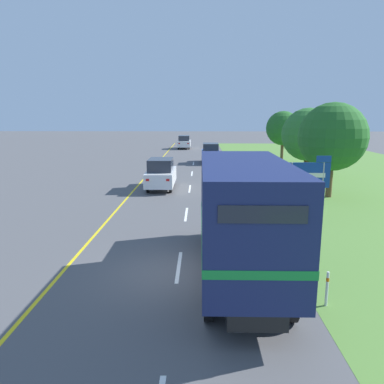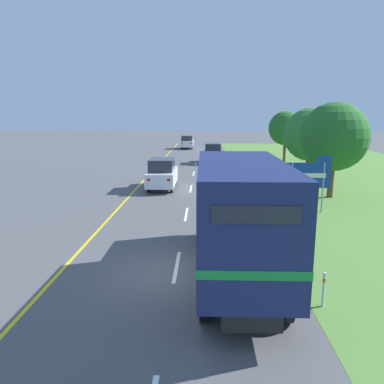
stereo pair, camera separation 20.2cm
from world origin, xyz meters
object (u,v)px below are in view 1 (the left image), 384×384
lead_car_white_ahead (184,142)px  highway_sign (308,176)px  roadside_tree_near (333,137)px  delineator_post (327,288)px  roadside_tree_far (283,128)px  roadside_tree_mid (308,135)px  horse_trailer_truck (241,214)px  lead_car_white (161,174)px  lead_car_blue_ahead (210,153)px

lead_car_white_ahead → highway_sign: (7.83, -36.00, 0.89)m
roadside_tree_near → delineator_post: (-4.51, -13.37, -3.13)m
highway_sign → roadside_tree_far: bearing=81.5°
roadside_tree_near → delineator_post: size_ratio=5.96×
roadside_tree_near → roadside_tree_far: roadside_tree_near is taller
roadside_tree_mid → roadside_tree_far: (-0.14, 8.69, 0.18)m
horse_trailer_truck → lead_car_white: 14.53m
lead_car_white → lead_car_blue_ahead: 14.27m
roadside_tree_far → lead_car_blue_ahead: bearing=-174.8°
lead_car_white → highway_sign: bearing=-36.1°
highway_sign → delineator_post: (-2.16, -9.74, -1.35)m
lead_car_white_ahead → roadside_tree_mid: bearing=-65.6°
lead_car_blue_ahead → roadside_tree_mid: (7.62, -8.01, 2.33)m
roadside_tree_mid → highway_sign: bearing=-105.3°
roadside_tree_far → delineator_post: size_ratio=5.56×
roadside_tree_mid → delineator_post: (-5.36, -21.45, -2.83)m
lead_car_white → lead_car_white_ahead: lead_car_white is taller
lead_car_blue_ahead → delineator_post: lead_car_blue_ahead is taller
highway_sign → roadside_tree_near: bearing=57.0°
lead_car_blue_ahead → roadside_tree_far: size_ratio=0.77×
roadside_tree_mid → roadside_tree_far: bearing=90.9°
lead_car_blue_ahead → highway_sign: size_ratio=1.41×
lead_car_white_ahead → delineator_post: lead_car_white_ahead is taller
lead_car_white → highway_sign: size_ratio=1.44×
lead_car_blue_ahead → roadside_tree_near: size_ratio=0.72×
lead_car_blue_ahead → roadside_tree_near: bearing=-67.2°
delineator_post → horse_trailer_truck: bearing=141.1°
roadside_tree_mid → delineator_post: size_ratio=5.75×
lead_car_white → highway_sign: highway_sign is taller
lead_car_white → lead_car_white_ahead: (0.29, 30.07, -0.06)m
horse_trailer_truck → lead_car_white: size_ratio=1.97×
roadside_tree_far → lead_car_white_ahead: bearing=124.9°
roadside_tree_near → roadside_tree_mid: 8.13m
delineator_post → roadside_tree_near: bearing=71.4°
lead_car_white → lead_car_blue_ahead: size_ratio=1.02×
horse_trailer_truck → lead_car_white_ahead: size_ratio=2.01×
lead_car_white_ahead → delineator_post: bearing=-82.9°
roadside_tree_near → lead_car_white_ahead: bearing=107.4°
lead_car_blue_ahead → delineator_post: 29.55m
lead_car_white → roadside_tree_mid: 12.91m
lead_car_white_ahead → lead_car_white: bearing=-90.6°
lead_car_white_ahead → roadside_tree_near: bearing=-72.6°
horse_trailer_truck → lead_car_white: (-3.85, 13.97, -1.02)m
roadside_tree_near → delineator_post: bearing=-108.6°
lead_car_white → roadside_tree_far: 18.45m
highway_sign → roadside_tree_far: (3.05, 20.40, 1.67)m
horse_trailer_truck → roadside_tree_mid: size_ratio=1.51×
roadside_tree_mid → delineator_post: roadside_tree_mid is taller
lead_car_white → roadside_tree_far: size_ratio=0.79×
lead_car_blue_ahead → roadside_tree_mid: size_ratio=0.75×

